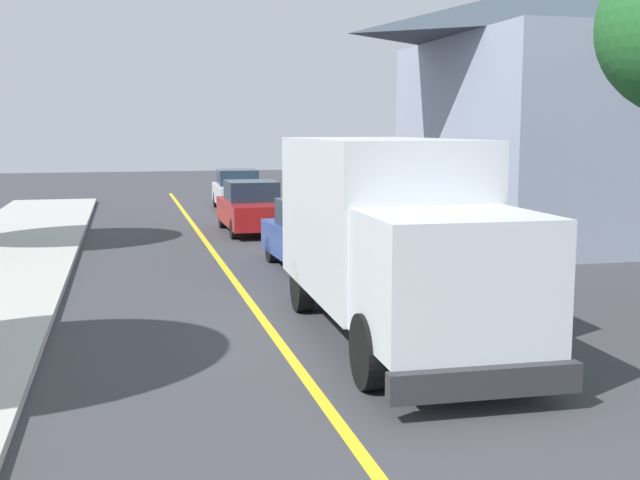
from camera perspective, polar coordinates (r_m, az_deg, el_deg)
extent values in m
cube|color=gold|center=(14.64, -4.43, -5.30)|extent=(0.16, 56.00, 0.01)
cube|color=silver|center=(13.56, 4.08, 1.78)|extent=(2.53, 5.06, 2.60)
cube|color=silver|center=(10.35, 9.53, -2.78)|extent=(2.33, 2.06, 1.70)
cube|color=#1E2D3D|center=(9.47, 11.60, -1.54)|extent=(2.04, 0.13, 0.75)
cube|color=#2D2D33|center=(9.64, 11.81, -9.98)|extent=(2.40, 0.26, 0.36)
cylinder|color=black|center=(11.16, 14.08, -7.13)|extent=(0.33, 1.01, 1.00)
cylinder|color=black|center=(10.42, 3.57, -7.99)|extent=(0.33, 1.01, 1.00)
cylinder|color=black|center=(15.26, 6.49, -2.87)|extent=(0.33, 1.01, 1.00)
cylinder|color=black|center=(14.73, -1.28, -3.22)|extent=(0.33, 1.01, 1.00)
cube|color=#2D4793|center=(18.95, -0.22, -0.23)|extent=(1.97, 4.47, 0.76)
cube|color=#1E2D3D|center=(19.01, -0.34, 1.92)|extent=(1.65, 1.86, 0.64)
cylinder|color=black|center=(17.92, 3.45, -1.80)|extent=(0.25, 0.65, 0.64)
cylinder|color=black|center=(17.46, -1.45, -2.04)|extent=(0.25, 0.65, 0.64)
cylinder|color=black|center=(20.56, 0.83, -0.51)|extent=(0.25, 0.65, 0.64)
cylinder|color=black|center=(20.16, -3.47, -0.70)|extent=(0.25, 0.65, 0.64)
cube|color=maroon|center=(25.94, -4.89, 1.97)|extent=(1.83, 4.41, 0.76)
cube|color=#1E2D3D|center=(26.03, -4.96, 3.54)|extent=(1.59, 1.81, 0.64)
cylinder|color=black|center=(24.75, -2.54, 0.93)|extent=(0.22, 0.64, 0.64)
cylinder|color=black|center=(24.48, -6.17, 0.82)|extent=(0.22, 0.64, 0.64)
cylinder|color=black|center=(27.49, -3.73, 1.63)|extent=(0.22, 0.64, 0.64)
cylinder|color=black|center=(27.25, -7.00, 1.54)|extent=(0.22, 0.64, 0.64)
cube|color=silver|center=(33.22, -5.91, 3.28)|extent=(1.93, 4.45, 0.76)
cube|color=#1E2D3D|center=(33.32, -5.96, 4.50)|extent=(1.64, 1.85, 0.64)
cylinder|color=black|center=(31.95, -4.22, 2.52)|extent=(0.24, 0.65, 0.64)
cylinder|color=black|center=(31.78, -7.04, 2.45)|extent=(0.24, 0.65, 0.64)
cylinder|color=black|center=(34.73, -4.86, 2.95)|extent=(0.24, 0.65, 0.64)
cylinder|color=black|center=(34.57, -7.46, 2.89)|extent=(0.24, 0.65, 0.64)
cube|color=#939EB2|center=(26.39, 20.18, 6.73)|extent=(10.98, 8.96, 6.00)
pyramid|color=#333D47|center=(26.65, 20.62, 15.58)|extent=(12.07, 9.85, 2.21)
cube|color=brown|center=(22.98, 10.01, 2.11)|extent=(0.10, 1.00, 2.10)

